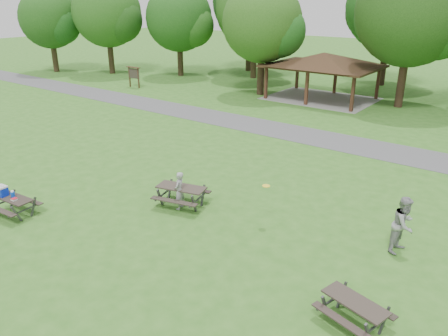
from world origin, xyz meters
TOP-DOWN VIEW (x-y plane):
  - ground at (0.00, 0.00)m, footprint 160.00×160.00m
  - asphalt_path at (0.00, 14.00)m, footprint 120.00×3.20m
  - pavilion at (-4.00, 24.00)m, footprint 8.60×7.01m
  - notice_board at (-20.00, 18.00)m, footprint 1.60×0.30m
  - tree_row_a at (-27.91, 22.03)m, footprint 7.56×7.20m
  - tree_row_b at (-20.92, 25.53)m, footprint 7.14×6.80m
  - tree_row_c at (-13.90, 29.03)m, footprint 8.19×7.80m
  - tree_row_d at (-8.92, 22.53)m, footprint 6.93×6.60m
  - tree_row_e at (2.10, 25.03)m, footprint 8.40×8.00m
  - tree_deep_a at (-16.90, 32.53)m, footprint 8.40×8.00m
  - tree_deep_b at (-1.90, 33.03)m, footprint 8.40×8.00m
  - tree_flank_left at (-33.92, 19.03)m, footprint 6.72×6.40m
  - picnic_table_near at (-4.68, -2.27)m, footprint 1.84×1.53m
  - picnic_table_middle at (0.15, 2.27)m, footprint 2.31×2.03m
  - picnic_table_far at (8.36, -0.19)m, footprint 1.99×1.74m
  - frisbee_in_flight at (3.71, 2.94)m, footprint 0.30×0.30m
  - frisbee_thrower at (0.26, 2.03)m, footprint 0.54×0.66m
  - frisbee_catcher at (8.27, 4.15)m, footprint 0.89×1.07m

SIDE VIEW (x-z plane):
  - ground at x=0.00m, z-range 0.00..0.00m
  - asphalt_path at x=0.00m, z-range 0.00..0.02m
  - picnic_table_far at x=8.36m, z-range 0.17..0.91m
  - picnic_table_middle at x=0.15m, z-range 0.20..1.06m
  - picnic_table_near at x=-4.68m, z-range 0.09..1.29m
  - frisbee_thrower at x=0.26m, z-range 0.00..1.56m
  - frisbee_catcher at x=8.27m, z-range 0.00..1.96m
  - notice_board at x=-20.00m, z-range 0.37..2.25m
  - frisbee_in_flight at x=3.71m, z-range 1.57..1.59m
  - pavilion at x=-4.00m, z-range 1.18..4.94m
  - tree_flank_left at x=-33.92m, z-range 1.06..9.99m
  - tree_row_b at x=-20.92m, z-range 1.03..10.30m
  - tree_row_d at x=-8.92m, z-range 1.13..10.41m
  - tree_row_a at x=-27.91m, z-range 1.17..11.14m
  - tree_row_c at x=-13.90m, z-range 1.20..11.87m
  - tree_row_e at x=2.10m, z-range 1.27..12.29m
  - tree_deep_b at x=-1.90m, z-range 1.32..12.45m
  - tree_deep_a at x=-16.90m, z-range 1.44..12.82m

